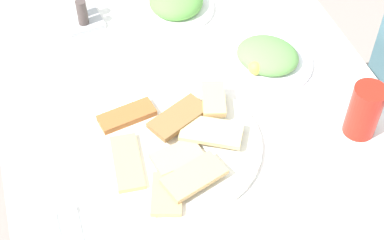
{
  "coord_description": "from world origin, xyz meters",
  "views": [
    {
      "loc": [
        0.77,
        -0.27,
        1.66
      ],
      "look_at": [
        0.02,
        -0.03,
        0.77
      ],
      "focal_mm": 53.8,
      "sensor_mm": 36.0,
      "label": 1
    }
  ],
  "objects_px": {
    "dining_table": "(201,143)",
    "condiment_caddy": "(82,15)",
    "salad_plate_greens": "(176,2)",
    "pide_platter": "(176,144)",
    "salad_plate_rice": "(267,58)",
    "soda_can": "(364,111)"
  },
  "relations": [
    {
      "from": "salad_plate_greens",
      "to": "salad_plate_rice",
      "type": "xyz_separation_m",
      "value": [
        0.26,
        0.14,
        -0.0
      ]
    },
    {
      "from": "dining_table",
      "to": "pide_platter",
      "type": "bearing_deg",
      "value": -50.88
    },
    {
      "from": "dining_table",
      "to": "soda_can",
      "type": "xyz_separation_m",
      "value": [
        0.13,
        0.3,
        0.14
      ]
    },
    {
      "from": "dining_table",
      "to": "salad_plate_rice",
      "type": "relative_size",
      "value": 5.43
    },
    {
      "from": "dining_table",
      "to": "condiment_caddy",
      "type": "xyz_separation_m",
      "value": [
        -0.4,
        -0.18,
        0.11
      ]
    },
    {
      "from": "pide_platter",
      "to": "condiment_caddy",
      "type": "relative_size",
      "value": 3.42
    },
    {
      "from": "pide_platter",
      "to": "salad_plate_greens",
      "type": "xyz_separation_m",
      "value": [
        -0.44,
        0.13,
        0.01
      ]
    },
    {
      "from": "condiment_caddy",
      "to": "salad_plate_rice",
      "type": "bearing_deg",
      "value": 53.54
    },
    {
      "from": "dining_table",
      "to": "condiment_caddy",
      "type": "relative_size",
      "value": 11.42
    },
    {
      "from": "dining_table",
      "to": "salad_plate_greens",
      "type": "bearing_deg",
      "value": 171.25
    },
    {
      "from": "pide_platter",
      "to": "salad_plate_rice",
      "type": "xyz_separation_m",
      "value": [
        -0.18,
        0.27,
        0.01
      ]
    },
    {
      "from": "pide_platter",
      "to": "condiment_caddy",
      "type": "distance_m",
      "value": 0.47
    },
    {
      "from": "salad_plate_greens",
      "to": "pide_platter",
      "type": "bearing_deg",
      "value": -16.87
    },
    {
      "from": "soda_can",
      "to": "condiment_caddy",
      "type": "bearing_deg",
      "value": -137.59
    },
    {
      "from": "soda_can",
      "to": "condiment_caddy",
      "type": "distance_m",
      "value": 0.72
    },
    {
      "from": "dining_table",
      "to": "soda_can",
      "type": "bearing_deg",
      "value": 66.36
    },
    {
      "from": "condiment_caddy",
      "to": "salad_plate_greens",
      "type": "bearing_deg",
      "value": 85.09
    },
    {
      "from": "dining_table",
      "to": "salad_plate_rice",
      "type": "distance_m",
      "value": 0.25
    },
    {
      "from": "soda_can",
      "to": "salad_plate_rice",
      "type": "bearing_deg",
      "value": -157.34
    },
    {
      "from": "soda_can",
      "to": "salad_plate_greens",
      "type": "bearing_deg",
      "value": -154.31
    },
    {
      "from": "pide_platter",
      "to": "condiment_caddy",
      "type": "height_order",
      "value": "condiment_caddy"
    },
    {
      "from": "pide_platter",
      "to": "soda_can",
      "type": "distance_m",
      "value": 0.39
    }
  ]
}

